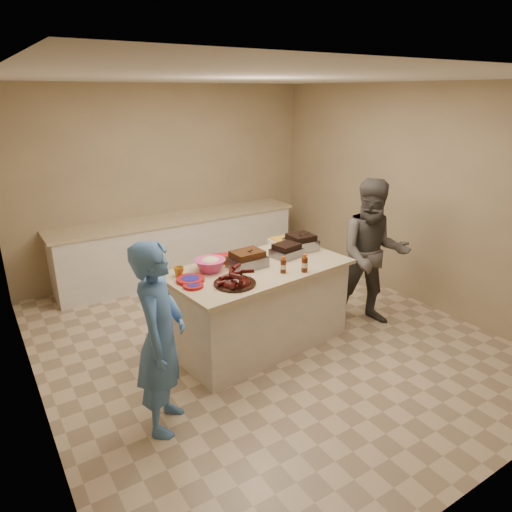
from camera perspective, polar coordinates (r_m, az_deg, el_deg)
room at (r=5.16m, az=0.77°, el=-10.18°), size 4.50×5.00×2.70m
back_counter at (r=6.76m, az=-9.55°, el=1.18°), size 3.60×0.64×0.90m
island at (r=5.07m, az=0.31°, el=-10.78°), size 1.98×1.18×0.89m
rib_platter at (r=4.25m, az=-2.65°, el=-3.57°), size 0.45×0.45×0.16m
pulled_pork_tray at (r=4.67m, az=-1.09°, el=-1.36°), size 0.38×0.29×0.11m
brisket_tray at (r=4.97m, az=3.82°, el=-0.08°), size 0.34×0.30×0.09m
roasting_pan at (r=5.20m, az=5.60°, el=0.81°), size 0.32×0.32×0.12m
coleslaw_bowl at (r=4.58m, az=-5.70°, el=-1.89°), size 0.34×0.34×0.21m
sausage_plate at (r=4.90m, az=-0.88°, el=-0.31°), size 0.39×0.39×0.05m
mac_cheese_dish at (r=5.38m, az=3.37°, el=1.52°), size 0.32×0.24×0.08m
bbq_bottle_a at (r=4.53m, az=3.41°, el=-2.11°), size 0.06×0.06×0.17m
bbq_bottle_b at (r=4.57m, az=6.06°, el=-1.96°), size 0.07×0.07×0.19m
mustard_bottle at (r=4.71m, az=-4.47°, el=-1.25°), size 0.05×0.05×0.12m
sauce_bowl at (r=4.79m, az=-2.75°, el=-0.81°), size 0.14×0.06×0.14m
plate_stack_large at (r=4.36m, az=-8.19°, el=-3.14°), size 0.29×0.29×0.03m
plate_stack_small at (r=4.23m, az=-7.82°, el=-3.88°), size 0.21×0.21×0.03m
plastic_cup at (r=4.49m, az=-9.59°, el=-2.53°), size 0.11×0.11×0.10m
basket_stack at (r=4.79m, az=-4.46°, el=-0.87°), size 0.21×0.17×0.09m
guest_blue at (r=4.09m, az=-11.00°, el=-19.77°), size 1.62×1.40×0.38m
guest_gray at (r=5.66m, az=13.63°, el=-7.93°), size 1.65×1.87×0.65m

